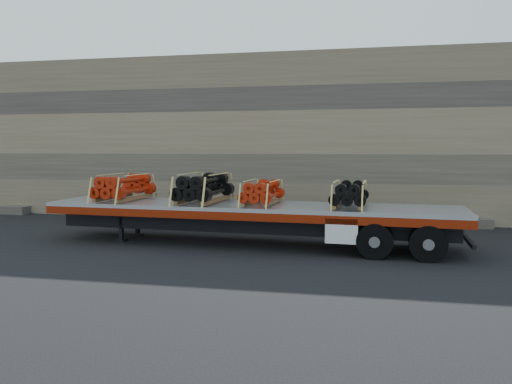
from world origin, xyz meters
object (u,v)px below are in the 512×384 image
bundle_midfront (204,189)px  bundle_rear (350,195)px  trailer (249,224)px  bundle_front (124,188)px  bundle_midrear (262,193)px

bundle_midfront → bundle_rear: bearing=0.0°
trailer → bundle_front: 4.49m
bundle_front → bundle_rear: (7.46, -0.41, -0.05)m
trailer → bundle_midfront: size_ratio=5.13×
bundle_front → bundle_midfront: bundle_midfront is taller
trailer → bundle_rear: bearing=0.0°
bundle_rear → bundle_midfront: bearing=180.0°
bundle_midfront → bundle_rear: size_ratio=1.23×
trailer → bundle_midfront: bearing=180.0°
bundle_rear → bundle_midrear: bearing=180.0°
bundle_midfront → bundle_front: bearing=180.0°
bundle_front → bundle_midrear: 4.79m
bundle_midfront → bundle_midrear: bundle_midfront is taller
bundle_front → bundle_midrear: bearing=0.0°
bundle_midrear → bundle_front: bearing=-180.0°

